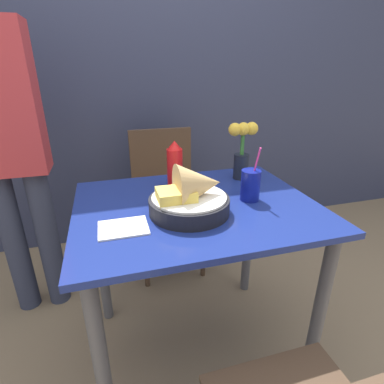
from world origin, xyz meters
name	(u,v)px	position (x,y,z in m)	size (l,w,h in m)	color
ground_plane	(196,344)	(0.00, 0.00, 0.00)	(12.00, 12.00, 0.00)	#7A664C
wall_window	(146,59)	(0.00, 1.18, 1.30)	(7.00, 0.06, 2.60)	#2D334C
dining_table	(196,232)	(0.00, 0.00, 0.63)	(0.93, 0.73, 0.76)	navy
chair_far_window	(165,188)	(0.02, 0.77, 0.53)	(0.40, 0.40, 0.89)	#473323
food_basket	(192,196)	(-0.04, -0.07, 0.83)	(0.29, 0.29, 0.19)	black
ketchup_bottle	(175,164)	(-0.04, 0.21, 0.86)	(0.07, 0.07, 0.20)	red
drink_cup	(250,186)	(0.22, -0.02, 0.82)	(0.08, 0.08, 0.22)	navy
flower_vase	(242,148)	(0.29, 0.22, 0.91)	(0.14, 0.07, 0.27)	black
napkin	(123,228)	(-0.29, -0.12, 0.76)	(0.16, 0.13, 0.01)	white
person_standing	(8,142)	(-0.75, 0.52, 0.94)	(0.32, 0.18, 1.63)	#2D3347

